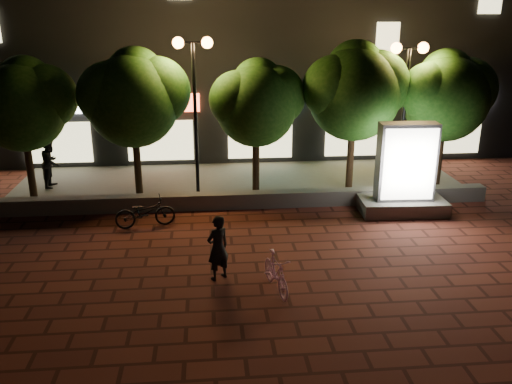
{
  "coord_description": "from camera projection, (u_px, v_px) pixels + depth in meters",
  "views": [
    {
      "loc": [
        -1.13,
        -12.15,
        6.05
      ],
      "look_at": [
        0.14,
        1.5,
        1.36
      ],
      "focal_mm": 37.47,
      "sensor_mm": 36.0,
      "label": 1
    }
  ],
  "objects": [
    {
      "name": "rider",
      "position": [
        218.0,
        248.0,
        12.44
      ],
      "size": [
        0.69,
        0.64,
        1.59
      ],
      "primitive_type": "imported",
      "rotation": [
        0.0,
        0.0,
        3.72
      ],
      "color": "black",
      "rests_on": "ground"
    },
    {
      "name": "tree_right",
      "position": [
        356.0,
        88.0,
        17.83
      ],
      "size": [
        3.72,
        3.1,
        5.07
      ],
      "color": "black",
      "rests_on": "sidewalk"
    },
    {
      "name": "pedestrian",
      "position": [
        51.0,
        163.0,
        18.76
      ],
      "size": [
        0.7,
        0.88,
        1.75
      ],
      "primitive_type": "imported",
      "rotation": [
        0.0,
        0.0,
        1.53
      ],
      "color": "black",
      "rests_on": "sidewalk"
    },
    {
      "name": "ad_kiosk",
      "position": [
        405.0,
        177.0,
        16.46
      ],
      "size": [
        2.69,
        1.43,
        2.86
      ],
      "color": "#605E59",
      "rests_on": "ground"
    },
    {
      "name": "scooter_pink",
      "position": [
        276.0,
        273.0,
        11.99
      ],
      "size": [
        0.74,
        1.56,
        0.91
      ],
      "primitive_type": "imported",
      "rotation": [
        0.0,
        0.0,
        0.22
      ],
      "color": "#F8A9D7",
      "rests_on": "ground"
    },
    {
      "name": "tree_left",
      "position": [
        134.0,
        95.0,
        17.23
      ],
      "size": [
        3.6,
        3.0,
        4.89
      ],
      "color": "black",
      "rests_on": "sidewalk"
    },
    {
      "name": "street_lamp_right",
      "position": [
        407.0,
        79.0,
        17.62
      ],
      "size": [
        1.26,
        0.36,
        4.98
      ],
      "color": "black",
      "rests_on": "sidewalk"
    },
    {
      "name": "sidewalk",
      "position": [
        240.0,
        182.0,
        19.61
      ],
      "size": [
        16.0,
        5.0,
        0.08
      ],
      "primitive_type": "cube",
      "color": "#605E59",
      "rests_on": "ground"
    },
    {
      "name": "scooter_parked",
      "position": [
        145.0,
        212.0,
        15.57
      ],
      "size": [
        1.82,
        0.93,
        0.91
      ],
      "primitive_type": "imported",
      "rotation": [
        0.0,
        0.0,
        1.76
      ],
      "color": "black",
      "rests_on": "ground"
    },
    {
      "name": "street_lamp_left",
      "position": [
        194.0,
        77.0,
        16.97
      ],
      "size": [
        1.26,
        0.36,
        5.18
      ],
      "color": "black",
      "rests_on": "sidewalk"
    },
    {
      "name": "ground",
      "position": [
        256.0,
        262.0,
        13.5
      ],
      "size": [
        80.0,
        80.0,
        0.0
      ],
      "primitive_type": "plane",
      "color": "#5B251C",
      "rests_on": "ground"
    },
    {
      "name": "tree_far_right",
      "position": [
        447.0,
        93.0,
        18.18
      ],
      "size": [
        3.48,
        2.9,
        4.76
      ],
      "color": "black",
      "rests_on": "sidewalk"
    },
    {
      "name": "tree_far_left",
      "position": [
        23.0,
        101.0,
        16.98
      ],
      "size": [
        3.36,
        2.8,
        4.63
      ],
      "color": "black",
      "rests_on": "sidewalk"
    },
    {
      "name": "tree_mid",
      "position": [
        257.0,
        100.0,
        17.66
      ],
      "size": [
        3.24,
        2.7,
        4.5
      ],
      "color": "black",
      "rests_on": "sidewalk"
    },
    {
      "name": "building_block",
      "position": [
        229.0,
        34.0,
        24.12
      ],
      "size": [
        28.0,
        8.12,
        11.3
      ],
      "color": "black",
      "rests_on": "ground"
    },
    {
      "name": "retaining_wall",
      "position": [
        244.0,
        200.0,
        17.19
      ],
      "size": [
        16.0,
        0.45,
        0.5
      ],
      "primitive_type": "cube",
      "color": "#605E59",
      "rests_on": "ground"
    }
  ]
}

